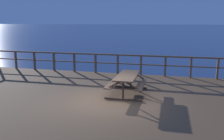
% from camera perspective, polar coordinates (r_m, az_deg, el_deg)
% --- Properties ---
extents(ground_plane, '(600.00, 600.00, 0.00)m').
position_cam_1_polar(ground_plane, '(9.21, -1.09, -12.49)').
color(ground_plane, navy).
extents(wooden_deck, '(16.87, 9.45, 0.89)m').
position_cam_1_polar(wooden_deck, '(9.04, -1.10, -9.90)').
color(wooden_deck, brown).
rests_on(wooden_deck, ground).
extents(railing_waterside_far, '(16.67, 0.10, 1.09)m').
position_cam_1_polar(railing_waterside_far, '(13.07, 4.10, 2.06)').
color(railing_waterside_far, brown).
rests_on(railing_waterside_far, wooden_deck).
extents(picnic_table_back_right, '(1.41, 2.09, 0.78)m').
position_cam_1_polar(picnic_table_back_right, '(9.59, 3.62, -2.34)').
color(picnic_table_back_right, brown).
rests_on(picnic_table_back_right, wooden_deck).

